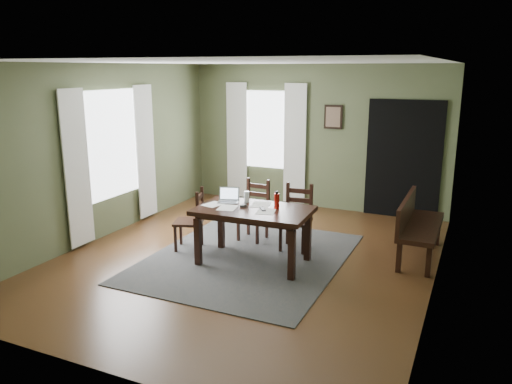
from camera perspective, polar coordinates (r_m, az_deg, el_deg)
The scene contains 25 objects.
ground at distance 7.15m, azimuth -1.00°, elevation -7.58°, with size 5.00×6.00×0.01m.
room_shell at distance 6.70m, azimuth -1.07°, elevation 6.94°, with size 5.02×6.02×2.71m.
rug at distance 7.15m, azimuth -1.00°, elevation -7.50°, with size 2.60×3.20×0.01m.
dining_table at distance 6.76m, azimuth -0.28°, elevation -2.67°, with size 1.58×0.99×0.77m.
chair_end at distance 7.40m, azimuth -7.36°, elevation -3.22°, with size 0.51×0.51×0.91m.
chair_back_left at distance 7.78m, azimuth -0.21°, elevation -2.16°, with size 0.43×0.43×0.93m.
chair_back_right at distance 7.39m, azimuth 4.64°, elevation -2.99°, with size 0.45×0.45×0.96m.
bench at distance 7.38m, azimuth 17.80°, elevation -3.30°, with size 0.49×1.53×0.87m.
laptop at distance 7.08m, azimuth -3.14°, elevation -0.69°, with size 0.35×0.31×0.20m.
computer_mouse at distance 6.81m, azimuth -1.48°, elevation -1.56°, with size 0.06×0.10×0.03m, color #3F3F42.
tv_remote at distance 6.68m, azimuth 0.76°, elevation -1.94°, with size 0.05×0.18×0.02m, color black.
drinking_glass at distance 7.00m, azimuth -1.07°, elevation -0.57°, with size 0.07×0.07×0.16m, color silver.
water_bottle at distance 6.70m, azimuth 2.38°, elevation -1.00°, with size 0.09×0.09×0.25m.
paper_a at distance 6.95m, azimuth -4.89°, elevation -1.41°, with size 0.22×0.29×0.00m, color white.
paper_b at distance 6.60m, azimuth 1.16°, elevation -2.22°, with size 0.23×0.30×0.00m, color white.
paper_c at distance 6.92m, azimuth 0.56°, elevation -1.45°, with size 0.24×0.32×0.00m, color white.
paper_e at distance 6.77m, azimuth -3.29°, elevation -1.81°, with size 0.24×0.31×0.00m, color white.
window_left at distance 8.26m, azimuth -16.17°, elevation 5.27°, with size 0.01×1.30×1.70m.
window_back at distance 9.84m, azimuth 1.12°, elevation 7.14°, with size 1.00×0.01×1.50m.
curtain_left_near at distance 7.69m, azimuth -19.80°, elevation 2.47°, with size 0.03×0.48×2.30m.
curtain_left_far at distance 8.92m, azimuth -12.51°, elevation 4.47°, with size 0.03×0.48×2.30m.
curtain_back_left at distance 10.11m, azimuth -2.20°, elevation 5.88°, with size 0.44×0.03×2.30m.
curtain_back_right at distance 9.62m, azimuth 4.45°, elevation 5.44°, with size 0.44×0.03×2.30m.
framed_picture at distance 9.36m, azimuth 8.82°, elevation 8.47°, with size 0.34×0.03×0.44m.
doorway_back at distance 9.19m, azimuth 16.49°, elevation 3.55°, with size 1.30×0.03×2.10m.
Camera 1 is at (2.86, -6.01, 2.63)m, focal length 35.00 mm.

